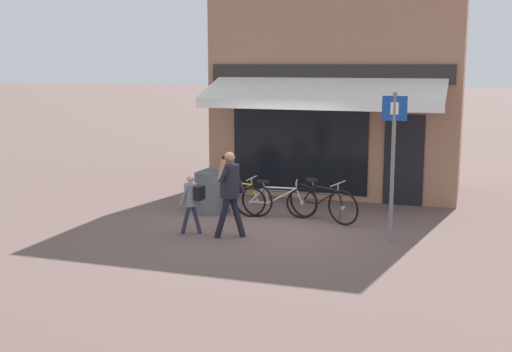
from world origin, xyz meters
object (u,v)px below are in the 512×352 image
object	(u,v)px
pedestrian_adult	(230,185)
pedestrian_child	(192,197)
bicycle_silver	(276,201)
bicycle_black	(323,203)
bicycle_orange	(234,197)
litter_bin	(209,190)
parking_sign	(393,153)

from	to	relation	value
pedestrian_adult	pedestrian_child	xyz separation A→B (m)	(-0.77, -0.00, -0.28)
bicycle_silver	bicycle_black	size ratio (longest dim) A/B	1.06
bicycle_orange	litter_bin	bearing A→B (deg)	-170.92
bicycle_black	pedestrian_child	distance (m)	2.80
pedestrian_child	litter_bin	bearing A→B (deg)	-70.78
bicycle_orange	pedestrian_child	size ratio (longest dim) A/B	1.57
bicycle_black	parking_sign	world-z (taller)	parking_sign
pedestrian_adult	parking_sign	distance (m)	3.04
bicycle_black	litter_bin	world-z (taller)	litter_bin
litter_bin	bicycle_black	bearing A→B (deg)	1.12
litter_bin	parking_sign	size ratio (longest dim) A/B	0.37
pedestrian_child	litter_bin	world-z (taller)	pedestrian_child
bicycle_orange	parking_sign	distance (m)	3.90
bicycle_silver	litter_bin	size ratio (longest dim) A/B	1.71
bicycle_black	pedestrian_adult	bearing A→B (deg)	-104.82
litter_bin	bicycle_orange	bearing A→B (deg)	3.95
litter_bin	parking_sign	bearing A→B (deg)	-15.59
bicycle_silver	bicycle_black	distance (m)	1.02
pedestrian_adult	litter_bin	xyz separation A→B (m)	(-1.14, 1.72, -0.49)
parking_sign	bicycle_black	bearing A→B (deg)	142.38
bicycle_silver	pedestrian_adult	xyz separation A→B (m)	(-0.36, -1.78, 0.64)
pedestrian_adult	litter_bin	bearing A→B (deg)	-58.61
bicycle_orange	parking_sign	world-z (taller)	parking_sign
bicycle_silver	parking_sign	distance (m)	3.10
bicycle_silver	pedestrian_child	size ratio (longest dim) A/B	1.50
pedestrian_adult	bicycle_orange	bearing A→B (deg)	-73.78
pedestrian_adult	parking_sign	xyz separation A→B (m)	(2.91, 0.59, 0.66)
bicycle_orange	bicycle_black	bearing A→B (deg)	5.44
bicycle_silver	parking_sign	xyz separation A→B (m)	(2.55, -1.19, 1.30)
bicycle_silver	litter_bin	world-z (taller)	litter_bin
pedestrian_child	litter_bin	xyz separation A→B (m)	(-0.37, 1.72, -0.21)
bicycle_silver	pedestrian_child	bearing A→B (deg)	-134.26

